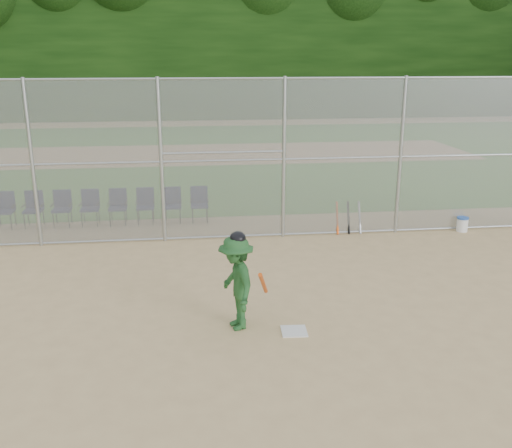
{
  "coord_description": "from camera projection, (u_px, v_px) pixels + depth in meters",
  "views": [
    {
      "loc": [
        -1.38,
        -8.78,
        4.47
      ],
      "look_at": [
        0.0,
        2.5,
        1.1
      ],
      "focal_mm": 40.0,
      "sensor_mm": 36.0,
      "label": 1
    }
  ],
  "objects": [
    {
      "name": "chair_4",
      "position": [
        118.0,
        207.0,
        15.59
      ],
      "size": [
        0.54,
        0.52,
        0.96
      ],
      "primitive_type": null,
      "color": "#10173D",
      "rests_on": "ground"
    },
    {
      "name": "home_plate",
      "position": [
        294.0,
        331.0,
        9.6
      ],
      "size": [
        0.45,
        0.45,
        0.02
      ],
      "primitive_type": "cube",
      "rotation": [
        0.0,
        0.0,
        -0.06
      ],
      "color": "silver",
      "rests_on": "ground"
    },
    {
      "name": "spare_bats",
      "position": [
        348.0,
        218.0,
        14.83
      ],
      "size": [
        0.66,
        0.35,
        0.83
      ],
      "color": "#D84C14",
      "rests_on": "ground"
    },
    {
      "name": "backstop_fence",
      "position": [
        244.0,
        157.0,
        13.96
      ],
      "size": [
        16.09,
        0.09,
        4.0
      ],
      "color": "gray",
      "rests_on": "ground"
    },
    {
      "name": "dirt_patch_far",
      "position": [
        216.0,
        154.0,
        26.92
      ],
      "size": [
        24.0,
        24.0,
        0.0
      ],
      "primitive_type": "plane",
      "color": "tan",
      "rests_on": "ground"
    },
    {
      "name": "grass_strip",
      "position": [
        216.0,
        154.0,
        26.92
      ],
      "size": [
        100.0,
        100.0,
        0.0
      ],
      "primitive_type": "plane",
      "color": "#2E671E",
      "rests_on": "ground"
    },
    {
      "name": "batter_at_plate",
      "position": [
        236.0,
        282.0,
        9.53
      ],
      "size": [
        0.94,
        1.32,
        1.71
      ],
      "color": "#1F4F23",
      "rests_on": "ground"
    },
    {
      "name": "chair_1",
      "position": [
        33.0,
        210.0,
        15.33
      ],
      "size": [
        0.54,
        0.52,
        0.96
      ],
      "primitive_type": null,
      "color": "#10173D",
      "rests_on": "ground"
    },
    {
      "name": "chair_3",
      "position": [
        90.0,
        208.0,
        15.5
      ],
      "size": [
        0.54,
        0.52,
        0.96
      ],
      "primitive_type": null,
      "color": "#10173D",
      "rests_on": "ground"
    },
    {
      "name": "chair_7",
      "position": [
        199.0,
        205.0,
        15.85
      ],
      "size": [
        0.54,
        0.52,
        0.96
      ],
      "primitive_type": null,
      "color": "#10173D",
      "rests_on": "ground"
    },
    {
      "name": "treeline",
      "position": [
        212.0,
        33.0,
        27.26
      ],
      "size": [
        81.0,
        60.0,
        11.0
      ],
      "color": "black",
      "rests_on": "ground"
    },
    {
      "name": "water_cooler",
      "position": [
        462.0,
        224.0,
        15.03
      ],
      "size": [
        0.3,
        0.3,
        0.39
      ],
      "color": "white",
      "rests_on": "ground"
    },
    {
      "name": "chair_5",
      "position": [
        145.0,
        206.0,
        15.68
      ],
      "size": [
        0.54,
        0.52,
        0.96
      ],
      "primitive_type": null,
      "color": "#10173D",
      "rests_on": "ground"
    },
    {
      "name": "ground",
      "position": [
        274.0,
        326.0,
        9.79
      ],
      "size": [
        100.0,
        100.0,
        0.0
      ],
      "primitive_type": "plane",
      "color": "tan",
      "rests_on": "ground"
    },
    {
      "name": "chair_0",
      "position": [
        4.0,
        211.0,
        15.24
      ],
      "size": [
        0.54,
        0.52,
        0.96
      ],
      "primitive_type": null,
      "color": "#10173D",
      "rests_on": "ground"
    },
    {
      "name": "chair_6",
      "position": [
        173.0,
        206.0,
        15.76
      ],
      "size": [
        0.54,
        0.52,
        0.96
      ],
      "primitive_type": null,
      "color": "#10173D",
      "rests_on": "ground"
    },
    {
      "name": "chair_2",
      "position": [
        62.0,
        209.0,
        15.42
      ],
      "size": [
        0.54,
        0.52,
        0.96
      ],
      "primitive_type": null,
      "color": "#10173D",
      "rests_on": "ground"
    }
  ]
}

